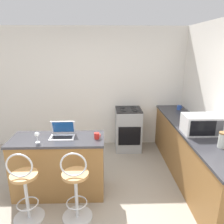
% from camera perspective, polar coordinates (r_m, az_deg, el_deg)
% --- Properties ---
extents(ground_plane, '(20.00, 20.00, 0.00)m').
position_cam_1_polar(ground_plane, '(3.22, -6.50, -26.32)').
color(ground_plane, gray).
extents(wall_back, '(12.00, 0.06, 2.60)m').
position_cam_1_polar(wall_back, '(4.86, -4.74, 6.15)').
color(wall_back, silver).
rests_on(wall_back, ground_plane).
extents(breakfast_bar, '(1.36, 0.58, 0.91)m').
position_cam_1_polar(breakfast_bar, '(3.49, -13.59, -13.50)').
color(breakfast_bar, olive).
rests_on(breakfast_bar, ground_plane).
extents(counter_right, '(0.58, 2.93, 0.91)m').
position_cam_1_polar(counter_right, '(3.99, 20.00, -10.09)').
color(counter_right, olive).
rests_on(counter_right, ground_plane).
extents(bar_stool_near, '(0.40, 0.40, 1.00)m').
position_cam_1_polar(bar_stool_near, '(3.12, -21.76, -18.10)').
color(bar_stool_near, silver).
rests_on(bar_stool_near, ground_plane).
extents(bar_stool_far, '(0.40, 0.40, 1.00)m').
position_cam_1_polar(bar_stool_far, '(2.97, -9.46, -18.92)').
color(bar_stool_far, silver).
rests_on(bar_stool_far, ground_plane).
extents(laptop, '(0.35, 0.27, 0.22)m').
position_cam_1_polar(laptop, '(3.32, -12.78, -5.30)').
color(laptop, silver).
rests_on(laptop, breakfast_bar).
extents(microwave, '(0.54, 0.36, 0.29)m').
position_cam_1_polar(microwave, '(3.58, 22.25, -2.99)').
color(microwave, silver).
rests_on(microwave, counter_right).
extents(stove_range, '(0.54, 0.56, 0.92)m').
position_cam_1_polar(stove_range, '(4.79, 4.24, -4.49)').
color(stove_range, '#9EA3A8').
rests_on(stove_range, ground_plane).
extents(wine_glass_short, '(0.07, 0.07, 0.15)m').
position_cam_1_polar(wine_glass_short, '(3.19, -19.03, -5.70)').
color(wine_glass_short, silver).
rests_on(wine_glass_short, breakfast_bar).
extents(storage_jar, '(0.11, 0.11, 0.21)m').
position_cam_1_polar(storage_jar, '(3.22, 26.85, -6.51)').
color(storage_jar, silver).
rests_on(storage_jar, counter_right).
extents(mug_red, '(0.09, 0.08, 0.09)m').
position_cam_1_polar(mug_red, '(3.17, -3.96, -6.22)').
color(mug_red, red).
rests_on(mug_red, breakfast_bar).
extents(mug_blue, '(0.10, 0.09, 0.09)m').
position_cam_1_polar(mug_blue, '(4.80, 17.15, 1.14)').
color(mug_blue, '#2D51AD').
rests_on(mug_blue, counter_right).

